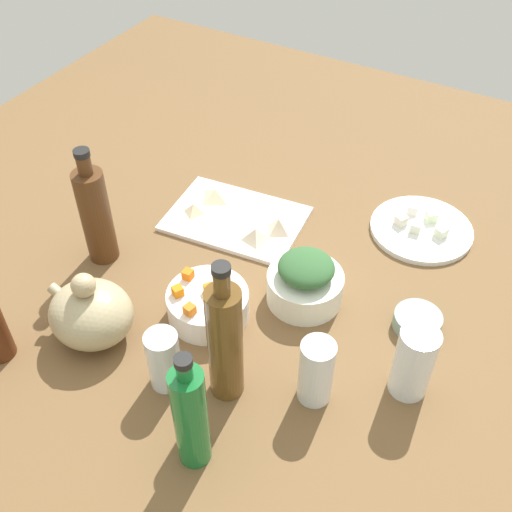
% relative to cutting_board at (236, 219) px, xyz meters
% --- Properties ---
extents(tabletop, '(1.90, 1.90, 0.03)m').
position_rel_cutting_board_xyz_m(tabletop, '(-0.12, 0.12, -0.02)').
color(tabletop, brown).
rests_on(tabletop, ground).
extents(cutting_board, '(0.31, 0.23, 0.01)m').
position_rel_cutting_board_xyz_m(cutting_board, '(0.00, 0.00, 0.00)').
color(cutting_board, white).
rests_on(cutting_board, tabletop).
extents(plate_tofu, '(0.22, 0.22, 0.01)m').
position_rel_cutting_board_xyz_m(plate_tofu, '(-0.37, -0.17, 0.00)').
color(plate_tofu, white).
rests_on(plate_tofu, tabletop).
extents(bowl_greens, '(0.15, 0.15, 0.06)m').
position_rel_cutting_board_xyz_m(bowl_greens, '(-0.24, 0.14, 0.03)').
color(bowl_greens, white).
rests_on(bowl_greens, tabletop).
extents(bowl_carrots, '(0.15, 0.15, 0.06)m').
position_rel_cutting_board_xyz_m(bowl_carrots, '(-0.10, 0.26, 0.02)').
color(bowl_carrots, white).
rests_on(bowl_carrots, tabletop).
extents(bowl_small_side, '(0.09, 0.09, 0.03)m').
position_rel_cutting_board_xyz_m(bowl_small_side, '(-0.45, 0.10, 0.01)').
color(bowl_small_side, '#7FA096').
rests_on(bowl_small_side, tabletop).
extents(teapot, '(0.17, 0.14, 0.15)m').
position_rel_cutting_board_xyz_m(teapot, '(0.06, 0.40, 0.05)').
color(teapot, tan).
rests_on(teapot, tabletop).
extents(bottle_0, '(0.06, 0.06, 0.29)m').
position_rel_cutting_board_xyz_m(bottle_0, '(-0.21, 0.38, 0.12)').
color(bottle_0, brown).
rests_on(bottle_0, tabletop).
extents(bottle_2, '(0.05, 0.05, 0.24)m').
position_rel_cutting_board_xyz_m(bottle_2, '(-0.23, 0.52, 0.10)').
color(bottle_2, '#196D2F').
rests_on(bottle_2, tabletop).
extents(bottle_3, '(0.06, 0.06, 0.26)m').
position_rel_cutting_board_xyz_m(bottle_3, '(0.18, 0.23, 0.11)').
color(bottle_3, '#502E16').
rests_on(bottle_3, tabletop).
extents(drinking_glass_0, '(0.06, 0.06, 0.13)m').
position_rel_cutting_board_xyz_m(drinking_glass_0, '(-0.35, 0.33, 0.06)').
color(drinking_glass_0, white).
rests_on(drinking_glass_0, tabletop).
extents(drinking_glass_1, '(0.07, 0.07, 0.14)m').
position_rel_cutting_board_xyz_m(drinking_glass_1, '(-0.48, 0.23, 0.07)').
color(drinking_glass_1, white).
rests_on(drinking_glass_1, tabletop).
extents(drinking_glass_2, '(0.06, 0.06, 0.12)m').
position_rel_cutting_board_xyz_m(drinking_glass_2, '(-0.11, 0.42, 0.05)').
color(drinking_glass_2, white).
rests_on(drinking_glass_2, tabletop).
extents(carrot_cube_0, '(0.02, 0.02, 0.02)m').
position_rel_cutting_board_xyz_m(carrot_cube_0, '(-0.05, 0.29, 0.06)').
color(carrot_cube_0, orange).
rests_on(carrot_cube_0, bowl_carrots).
extents(carrot_cube_1, '(0.03, 0.03, 0.02)m').
position_rel_cutting_board_xyz_m(carrot_cube_1, '(-0.10, 0.26, 0.06)').
color(carrot_cube_1, orange).
rests_on(carrot_cube_1, bowl_carrots).
extents(carrot_cube_2, '(0.02, 0.02, 0.02)m').
position_rel_cutting_board_xyz_m(carrot_cube_2, '(-0.04, 0.24, 0.06)').
color(carrot_cube_2, orange).
rests_on(carrot_cube_2, bowl_carrots).
extents(carrot_cube_3, '(0.02, 0.02, 0.02)m').
position_rel_cutting_board_xyz_m(carrot_cube_3, '(-0.09, 0.32, 0.06)').
color(carrot_cube_3, orange).
rests_on(carrot_cube_3, bowl_carrots).
extents(carrot_cube_4, '(0.02, 0.02, 0.02)m').
position_rel_cutting_board_xyz_m(carrot_cube_4, '(-0.15, 0.26, 0.06)').
color(carrot_cube_4, orange).
rests_on(carrot_cube_4, bowl_carrots).
extents(chopped_greens_mound, '(0.12, 0.12, 0.04)m').
position_rel_cutting_board_xyz_m(chopped_greens_mound, '(-0.24, 0.14, 0.08)').
color(chopped_greens_mound, '#336134').
rests_on(chopped_greens_mound, bowl_greens).
extents(tofu_cube_0, '(0.03, 0.03, 0.02)m').
position_rel_cutting_board_xyz_m(tofu_cube_0, '(-0.36, -0.15, 0.02)').
color(tofu_cube_0, white).
rests_on(tofu_cube_0, plate_tofu).
extents(tofu_cube_1, '(0.03, 0.03, 0.02)m').
position_rel_cutting_board_xyz_m(tofu_cube_1, '(-0.34, -0.20, 0.02)').
color(tofu_cube_1, white).
rests_on(tofu_cube_1, plate_tofu).
extents(tofu_cube_2, '(0.03, 0.03, 0.02)m').
position_rel_cutting_board_xyz_m(tofu_cube_2, '(-0.41, -0.16, 0.02)').
color(tofu_cube_2, white).
rests_on(tofu_cube_2, plate_tofu).
extents(tofu_cube_3, '(0.03, 0.03, 0.02)m').
position_rel_cutting_board_xyz_m(tofu_cube_3, '(-0.33, -0.15, 0.02)').
color(tofu_cube_3, white).
rests_on(tofu_cube_3, plate_tofu).
extents(tofu_cube_4, '(0.03, 0.03, 0.02)m').
position_rel_cutting_board_xyz_m(tofu_cube_4, '(-0.38, -0.20, 0.02)').
color(tofu_cube_4, '#E5F6CD').
rests_on(tofu_cube_4, plate_tofu).
extents(dumpling_0, '(0.05, 0.05, 0.03)m').
position_rel_cutting_board_xyz_m(dumpling_0, '(-0.10, -0.01, 0.02)').
color(dumpling_0, beige).
rests_on(dumpling_0, cutting_board).
extents(dumpling_1, '(0.07, 0.07, 0.03)m').
position_rel_cutting_board_xyz_m(dumpling_1, '(0.07, -0.04, 0.02)').
color(dumpling_1, beige).
rests_on(dumpling_1, cutting_board).
extents(dumpling_2, '(0.07, 0.07, 0.03)m').
position_rel_cutting_board_xyz_m(dumpling_2, '(-0.07, 0.04, 0.02)').
color(dumpling_2, beige).
rests_on(dumpling_2, cutting_board).
extents(dumpling_3, '(0.04, 0.05, 0.02)m').
position_rel_cutting_board_xyz_m(dumpling_3, '(0.09, 0.03, 0.02)').
color(dumpling_3, beige).
rests_on(dumpling_3, cutting_board).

